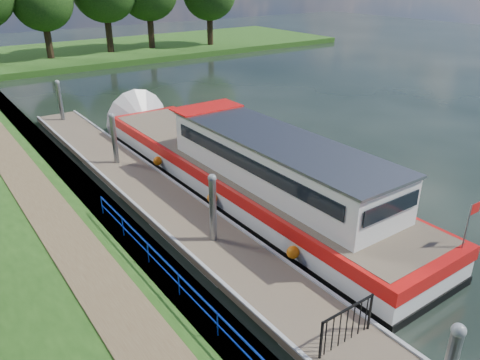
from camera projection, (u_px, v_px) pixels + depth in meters
bank_edge at (83, 193)px, 20.28m from camera, size 1.10×90.00×0.78m
far_bank at (101, 52)px, 55.44m from camera, size 60.00×18.00×0.60m
footpath at (98, 280)px, 13.94m from camera, size 1.60×40.00×0.05m
blue_fence at (241, 343)px, 10.90m from camera, size 0.04×18.04×0.72m
pontoon at (158, 199)px, 20.23m from camera, size 2.50×30.00×0.56m
mooring_piles at (156, 176)px, 19.78m from camera, size 0.30×27.30×3.55m
gate_panel at (347, 320)px, 11.83m from camera, size 1.85×0.05×1.15m
barge at (235, 166)px, 21.26m from camera, size 4.36×21.15×4.78m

